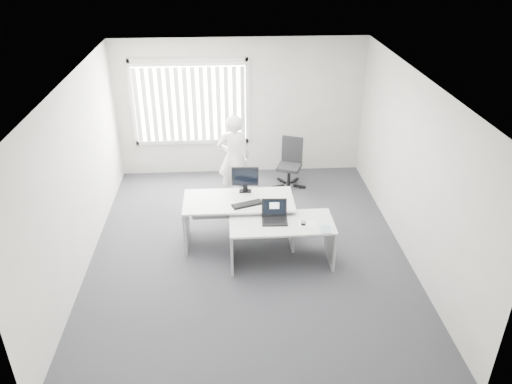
{
  "coord_description": "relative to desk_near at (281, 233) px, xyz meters",
  "views": [
    {
      "loc": [
        -0.3,
        -6.68,
        4.66
      ],
      "look_at": [
        0.13,
        0.15,
        0.99
      ],
      "focal_mm": 35.0,
      "sensor_mm": 36.0,
      "label": 1
    }
  ],
  "objects": [
    {
      "name": "person",
      "position": [
        -0.67,
        2.14,
        0.32
      ],
      "size": [
        0.64,
        0.44,
        1.68
      ],
      "primitive_type": "imported",
      "rotation": [
        0.0,
        0.0,
        3.21
      ],
      "color": "white",
      "rests_on": "ground"
    },
    {
      "name": "desk_far",
      "position": [
        -0.63,
        0.58,
        0.06
      ],
      "size": [
        1.76,
        0.82,
        0.8
      ],
      "rotation": [
        0.0,
        0.0,
        -0.0
      ],
      "color": "white",
      "rests_on": "ground"
    },
    {
      "name": "wall_right",
      "position": [
        2.01,
        0.32,
        0.88
      ],
      "size": [
        0.02,
        6.0,
        2.8
      ],
      "primitive_type": "cube",
      "color": "silver",
      "rests_on": "ground"
    },
    {
      "name": "laptop",
      "position": [
        -0.1,
        0.02,
        0.35
      ],
      "size": [
        0.4,
        0.36,
        0.3
      ],
      "primitive_type": null,
      "rotation": [
        0.0,
        0.0,
        -0.04
      ],
      "color": "black",
      "rests_on": "desk_near"
    },
    {
      "name": "monitor",
      "position": [
        -0.51,
        0.87,
        0.5
      ],
      "size": [
        0.44,
        0.16,
        0.44
      ],
      "primitive_type": null,
      "rotation": [
        0.0,
        0.0,
        -0.07
      ],
      "color": "black",
      "rests_on": "desk_far"
    },
    {
      "name": "desk_near",
      "position": [
        0.0,
        0.0,
        0.0
      ],
      "size": [
        1.58,
        0.75,
        0.72
      ],
      "rotation": [
        0.0,
        0.0,
        0.01
      ],
      "color": "white",
      "rests_on": "ground"
    },
    {
      "name": "booklet",
      "position": [
        0.62,
        -0.25,
        0.21
      ],
      "size": [
        0.17,
        0.23,
        0.01
      ],
      "primitive_type": "cube",
      "rotation": [
        0.0,
        0.0,
        -0.1
      ],
      "color": "white",
      "rests_on": "desk_near"
    },
    {
      "name": "wall_left",
      "position": [
        -2.99,
        0.32,
        0.88
      ],
      "size": [
        0.02,
        6.0,
        2.8
      ],
      "primitive_type": "cube",
      "color": "silver",
      "rests_on": "ground"
    },
    {
      "name": "wall_front",
      "position": [
        -0.49,
        -2.68,
        0.88
      ],
      "size": [
        5.0,
        0.02,
        2.8
      ],
      "primitive_type": "cube",
      "color": "silver",
      "rests_on": "ground"
    },
    {
      "name": "wall_back",
      "position": [
        -0.49,
        3.32,
        0.88
      ],
      "size": [
        5.0,
        0.02,
        2.8
      ],
      "primitive_type": "cube",
      "color": "silver",
      "rests_on": "ground"
    },
    {
      "name": "mouse",
      "position": [
        0.32,
        -0.07,
        0.22
      ],
      "size": [
        0.08,
        0.11,
        0.04
      ],
      "primitive_type": null,
      "rotation": [
        0.0,
        0.0,
        -0.16
      ],
      "color": "#B4B4B7",
      "rests_on": "paper_sheet"
    },
    {
      "name": "blinds",
      "position": [
        -1.49,
        3.22,
        1.0
      ],
      "size": [
        2.2,
        0.1,
        1.5
      ],
      "primitive_type": null,
      "color": "white",
      "rests_on": "wall_back"
    },
    {
      "name": "ground",
      "position": [
        -0.49,
        0.32,
        -0.52
      ],
      "size": [
        6.0,
        6.0,
        0.0
      ],
      "primitive_type": "plane",
      "color": "#3F4045",
      "rests_on": "ground"
    },
    {
      "name": "ceiling",
      "position": [
        -0.49,
        0.32,
        2.28
      ],
      "size": [
        5.0,
        6.0,
        0.02
      ],
      "primitive_type": "cube",
      "color": "silver",
      "rests_on": "wall_back"
    },
    {
      "name": "office_chair",
      "position": [
        0.45,
        2.56,
        -0.21
      ],
      "size": [
        0.74,
        0.74,
        1.0
      ],
      "rotation": [
        0.0,
        0.0,
        -0.38
      ],
      "color": "black",
      "rests_on": "ground"
    },
    {
      "name": "keyboard",
      "position": [
        -0.5,
        0.41,
        0.29
      ],
      "size": [
        0.51,
        0.32,
        0.02
      ],
      "primitive_type": "cube",
      "rotation": [
        0.0,
        0.0,
        0.34
      ],
      "color": "black",
      "rests_on": "desk_far"
    },
    {
      "name": "window",
      "position": [
        -1.49,
        3.28,
        1.03
      ],
      "size": [
        2.32,
        0.06,
        1.76
      ],
      "primitive_type": "cube",
      "color": "silver",
      "rests_on": "wall_back"
    },
    {
      "name": "paper_sheet",
      "position": [
        0.38,
        -0.06,
        0.2
      ],
      "size": [
        0.31,
        0.24,
        0.0
      ],
      "primitive_type": "cube",
      "rotation": [
        0.0,
        0.0,
        -0.14
      ],
      "color": "white",
      "rests_on": "desk_near"
    }
  ]
}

